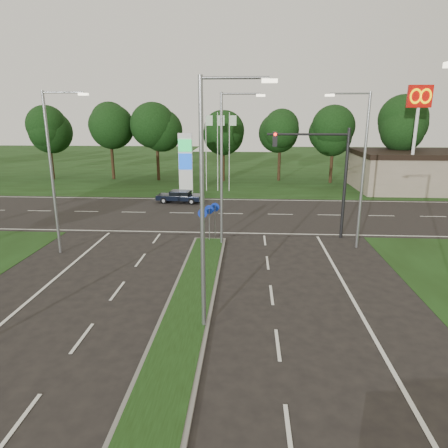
{
  "coord_description": "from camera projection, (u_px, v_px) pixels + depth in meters",
  "views": [
    {
      "loc": [
        2.37,
        -7.41,
        7.77
      ],
      "look_at": [
        1.14,
        12.84,
        2.2
      ],
      "focal_mm": 32.0,
      "sensor_mm": 36.0,
      "label": 1
    }
  ],
  "objects": [
    {
      "name": "verge_far",
      "position": [
        233.0,
        166.0,
        62.27
      ],
      "size": [
        160.0,
        50.0,
        0.02
      ],
      "primitive_type": "cube",
      "color": "black",
      "rests_on": "ground"
    },
    {
      "name": "cross_road",
      "position": [
        218.0,
        214.0,
        32.43
      ],
      "size": [
        160.0,
        12.0,
        0.02
      ],
      "primitive_type": "cube",
      "color": "black",
      "rests_on": "ground"
    },
    {
      "name": "median_kerb",
      "position": [
        173.0,
        357.0,
        13.16
      ],
      "size": [
        2.0,
        26.0,
        0.12
      ],
      "primitive_type": "cube",
      "color": "slate",
      "rests_on": "ground"
    },
    {
      "name": "commercial_building",
      "position": [
        434.0,
        171.0,
        42.16
      ],
      "size": [
        16.0,
        9.0,
        4.0
      ],
      "primitive_type": "cube",
      "color": "gray",
      "rests_on": "ground"
    },
    {
      "name": "streetlight_median_near",
      "position": [
        208.0,
        196.0,
        13.7
      ],
      "size": [
        2.53,
        0.22,
        9.0
      ],
      "color": "gray",
      "rests_on": "ground"
    },
    {
      "name": "streetlight_median_far",
      "position": [
        225.0,
        162.0,
        23.33
      ],
      "size": [
        2.53,
        0.22,
        9.0
      ],
      "color": "gray",
      "rests_on": "ground"
    },
    {
      "name": "streetlight_left_far",
      "position": [
        54.0,
        165.0,
        21.95
      ],
      "size": [
        2.53,
        0.22,
        9.0
      ],
      "color": "gray",
      "rests_on": "ground"
    },
    {
      "name": "streetlight_right_far",
      "position": [
        360.0,
        163.0,
        22.87
      ],
      "size": [
        2.53,
        0.22,
        9.0
      ],
      "rotation": [
        0.0,
        0.0,
        3.14
      ],
      "color": "gray",
      "rests_on": "ground"
    },
    {
      "name": "traffic_signal",
      "position": [
        325.0,
        166.0,
        25.0
      ],
      "size": [
        5.1,
        0.42,
        7.0
      ],
      "color": "black",
      "rests_on": "ground"
    },
    {
      "name": "median_signs",
      "position": [
        209.0,
        216.0,
        24.66
      ],
      "size": [
        1.16,
        1.76,
        2.38
      ],
      "color": "gray",
      "rests_on": "ground"
    },
    {
      "name": "gas_pylon",
      "position": [
        188.0,
        161.0,
        40.51
      ],
      "size": [
        5.8,
        1.26,
        8.0
      ],
      "color": "silver",
      "rests_on": "ground"
    },
    {
      "name": "mcdonalds_sign",
      "position": [
        418.0,
        112.0,
        36.94
      ],
      "size": [
        2.2,
        0.47,
        10.4
      ],
      "color": "silver",
      "rests_on": "ground"
    },
    {
      "name": "treeline_far",
      "position": [
        229.0,
        123.0,
        45.95
      ],
      "size": [
        6.0,
        6.0,
        9.9
      ],
      "color": "black",
      "rests_on": "ground"
    },
    {
      "name": "navy_sedan",
      "position": [
        180.0,
        196.0,
        36.34
      ],
      "size": [
        4.17,
        2.04,
        1.11
      ],
      "rotation": [
        0.0,
        0.0,
        1.47
      ],
      "color": "black",
      "rests_on": "ground"
    }
  ]
}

